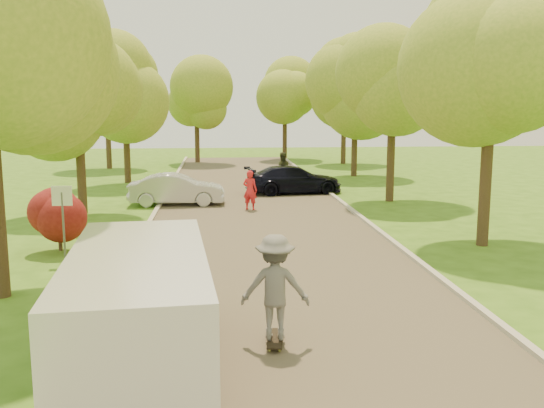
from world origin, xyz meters
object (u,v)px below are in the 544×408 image
object	(u,v)px
minivan	(139,311)
longboard	(275,339)
street_sign	(63,208)
skateboarder	(275,287)
person_olive	(282,169)
dark_sedan	(294,180)
person_striped	(250,190)
silver_sedan	(177,189)

from	to	relation	value
minivan	longboard	world-z (taller)	minivan
street_sign	skateboarder	world-z (taller)	street_sign
longboard	person_olive	xyz separation A→B (m)	(2.49, 21.84, 0.83)
skateboarder	street_sign	bearing A→B (deg)	-43.18
street_sign	dark_sedan	world-z (taller)	street_sign
dark_sedan	person_olive	world-z (taller)	person_olive
minivan	person_striped	bearing A→B (deg)	75.72
street_sign	dark_sedan	bearing A→B (deg)	57.72
silver_sedan	longboard	bearing A→B (deg)	-169.42
street_sign	minivan	world-z (taller)	street_sign
dark_sedan	longboard	size ratio (longest dim) A/B	4.67
minivan	street_sign	bearing A→B (deg)	107.31
minivan	dark_sedan	world-z (taller)	minivan
silver_sedan	person_striped	xyz separation A→B (m)	(3.16, -1.63, 0.15)
street_sign	skateboarder	distance (m)	8.33
person_striped	person_olive	world-z (taller)	person_olive
longboard	person_olive	world-z (taller)	person_olive
silver_sedan	skateboarder	distance (m)	16.45
street_sign	dark_sedan	size ratio (longest dim) A/B	0.45
dark_sedan	longboard	xyz separation A→B (m)	(-2.79, -19.22, -0.59)
street_sign	silver_sedan	bearing A→B (deg)	75.69
minivan	longboard	xyz separation A→B (m)	(2.32, 1.04, -0.98)
skateboarder	person_striped	size ratio (longest dim) A/B	1.16
minivan	person_striped	distance (m)	15.84
minivan	silver_sedan	size ratio (longest dim) A/B	1.36
longboard	dark_sedan	bearing A→B (deg)	-91.12
street_sign	dark_sedan	xyz separation A→B (m)	(8.10, 12.82, -0.87)
minivan	person_olive	size ratio (longest dim) A/B	3.04
street_sign	longboard	size ratio (longest dim) A/B	2.12
dark_sedan	person_striped	size ratio (longest dim) A/B	2.85
minivan	silver_sedan	xyz separation A→B (m)	(-0.49, 17.24, -0.40)
street_sign	longboard	world-z (taller)	street_sign
silver_sedan	dark_sedan	xyz separation A→B (m)	(5.60, 3.02, 0.00)
minivan	dark_sedan	distance (m)	20.90
dark_sedan	person_striped	distance (m)	5.26
person_striped	street_sign	bearing A→B (deg)	78.32
dark_sedan	person_olive	distance (m)	2.65
dark_sedan	skateboarder	distance (m)	19.43
street_sign	person_striped	distance (m)	9.97
longboard	skateboarder	bearing A→B (deg)	97.14
street_sign	minivan	xyz separation A→B (m)	(2.99, -7.44, -0.48)
minivan	skateboarder	world-z (taller)	skateboarder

